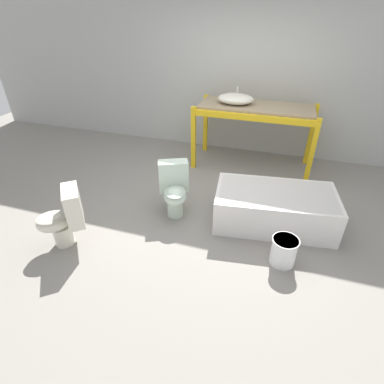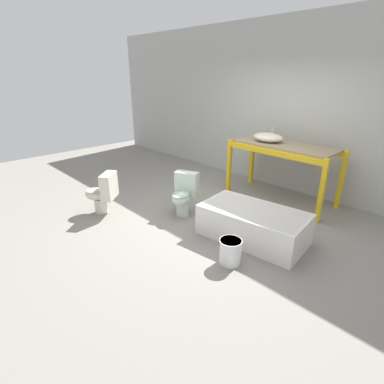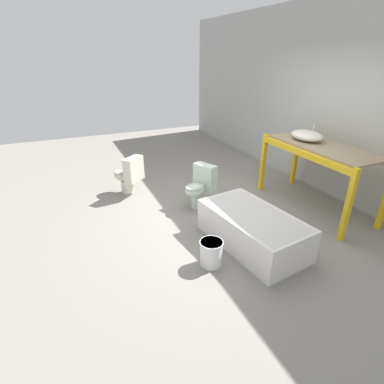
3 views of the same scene
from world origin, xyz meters
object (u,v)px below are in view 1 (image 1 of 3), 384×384
bathtub_main (275,206)px  toilet_near (64,217)px  bucket_white (284,251)px  toilet_far (174,189)px  sink_basin (236,99)px

bathtub_main → toilet_near: size_ratio=2.20×
toilet_near → bucket_white: (2.40, 0.42, -0.20)m
toilet_near → toilet_far: size_ratio=1.00×
toilet_far → bathtub_main: bearing=-16.6°
bathtub_main → bucket_white: (0.16, -0.69, -0.09)m
bathtub_main → sink_basin: bearing=111.4°
sink_basin → toilet_near: size_ratio=0.81×
toilet_far → bucket_white: 1.54m
bucket_white → sink_basin: bearing=114.4°
sink_basin → toilet_far: 1.91m
bucket_white → bathtub_main: bearing=103.3°
bathtub_main → bucket_white: bearing=-84.2°
sink_basin → toilet_near: sink_basin is taller
bathtub_main → toilet_far: (-1.27, -0.16, 0.11)m
bucket_white → toilet_far: bearing=159.8°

